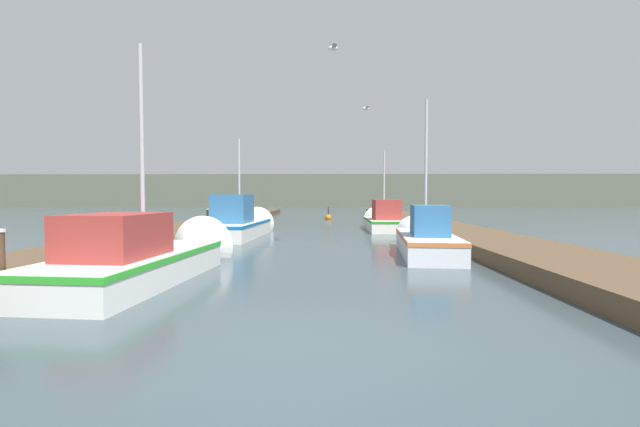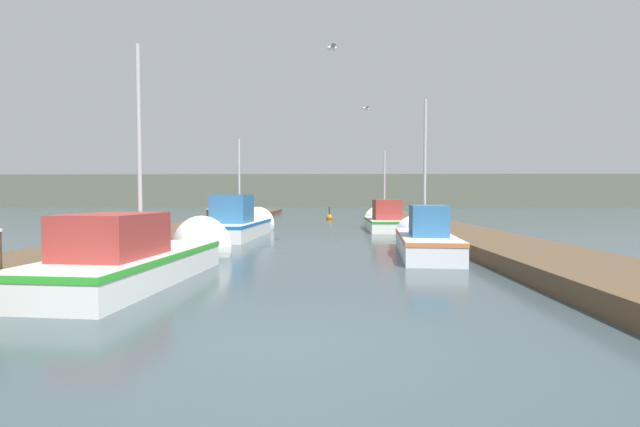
{
  "view_description": "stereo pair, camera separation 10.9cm",
  "coord_description": "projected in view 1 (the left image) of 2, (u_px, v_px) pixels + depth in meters",
  "views": [
    {
      "loc": [
        0.41,
        -4.2,
        1.59
      ],
      "look_at": [
        0.11,
        12.91,
        0.88
      ],
      "focal_mm": 24.0,
      "sensor_mm": 36.0,
      "label": 1
    },
    {
      "loc": [
        0.51,
        -4.2,
        1.59
      ],
      "look_at": [
        0.11,
        12.91,
        0.88
      ],
      "focal_mm": 24.0,
      "sensor_mm": 36.0,
      "label": 2
    }
  ],
  "objects": [
    {
      "name": "mooring_piling_2",
      "position": [
        388.0,
        214.0,
        25.02
      ],
      "size": [
        0.31,
        0.31,
        1.05
      ],
      "color": "#473523",
      "rests_on": "ground_plane"
    },
    {
      "name": "seagull_lead",
      "position": [
        333.0,
        48.0,
        11.98
      ],
      "size": [
        0.3,
        0.56,
        0.12
      ],
      "rotation": [
        0.0,
        0.0,
        1.79
      ],
      "color": "white"
    },
    {
      "name": "mooring_piling_1",
      "position": [
        210.0,
        223.0,
        16.17
      ],
      "size": [
        0.31,
        0.31,
        1.11
      ],
      "color": "#473523",
      "rests_on": "ground_plane"
    },
    {
      "name": "distant_shore_ridge",
      "position": [
        325.0,
        191.0,
        67.26
      ],
      "size": [
        120.0,
        16.0,
        4.62
      ],
      "color": "#565B4C",
      "rests_on": "ground_plane"
    },
    {
      "name": "channel_buoy",
      "position": [
        328.0,
        218.0,
        28.77
      ],
      "size": [
        0.44,
        0.44,
        0.94
      ],
      "color": "#BF6513",
      "rests_on": "ground_plane"
    },
    {
      "name": "fishing_boat_0",
      "position": [
        154.0,
        255.0,
        8.51
      ],
      "size": [
        2.12,
        5.73,
        4.94
      ],
      "rotation": [
        0.0,
        0.0,
        -0.08
      ],
      "color": "silver",
      "rests_on": "ground_plane"
    },
    {
      "name": "fishing_boat_3",
      "position": [
        383.0,
        220.0,
        20.34
      ],
      "size": [
        1.68,
        5.17,
        4.21
      ],
      "rotation": [
        0.0,
        0.0,
        -0.01
      ],
      "color": "silver",
      "rests_on": "ground_plane"
    },
    {
      "name": "ground_plane",
      "position": [
        287.0,
        355.0,
        4.27
      ],
      "size": [
        200.0,
        200.0,
        0.0
      ],
      "color": "#38474C"
    },
    {
      "name": "fishing_boat_2",
      "position": [
        241.0,
        224.0,
        17.01
      ],
      "size": [
        1.94,
        6.13,
        4.29
      ],
      "rotation": [
        0.0,
        0.0,
        -0.05
      ],
      "color": "silver",
      "rests_on": "ground_plane"
    },
    {
      "name": "seagull_1",
      "position": [
        366.0,
        108.0,
        17.75
      ],
      "size": [
        0.31,
        0.56,
        0.12
      ],
      "rotation": [
        0.0,
        0.0,
        1.9
      ],
      "color": "white"
    },
    {
      "name": "dock_right",
      "position": [
        432.0,
        226.0,
        20.15
      ],
      "size": [
        2.57,
        40.0,
        0.36
      ],
      "color": "brown",
      "rests_on": "ground_plane"
    },
    {
      "name": "dock_left",
      "position": [
        207.0,
        226.0,
        20.34
      ],
      "size": [
        2.57,
        40.0,
        0.36
      ],
      "color": "brown",
      "rests_on": "ground_plane"
    },
    {
      "name": "fishing_boat_1",
      "position": [
        424.0,
        238.0,
        12.12
      ],
      "size": [
        1.88,
        5.48,
        4.57
      ],
      "rotation": [
        0.0,
        0.0,
        -0.1
      ],
      "color": "silver",
      "rests_on": "ground_plane"
    }
  ]
}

